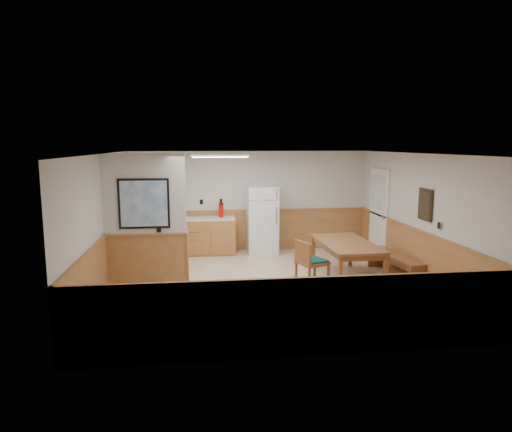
{
  "coord_description": "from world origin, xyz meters",
  "views": [
    {
      "loc": [
        -1.23,
        -8.33,
        2.68
      ],
      "look_at": [
        -0.15,
        0.4,
        1.28
      ],
      "focal_mm": 32.0,
      "sensor_mm": 36.0,
      "label": 1
    }
  ],
  "objects": [
    {
      "name": "fire_extinguisher",
      "position": [
        -0.73,
        2.71,
        1.1
      ],
      "size": [
        0.13,
        0.13,
        0.46
      ],
      "rotation": [
        0.0,
        0.0,
        -0.2
      ],
      "color": "red",
      "rests_on": "kitchen_counter"
    },
    {
      "name": "kitchen_window",
      "position": [
        -2.1,
        2.98,
        1.55
      ],
      "size": [
        0.8,
        0.04,
        1.0
      ],
      "color": "white",
      "rests_on": "back_wall"
    },
    {
      "name": "wainscot_right",
      "position": [
        2.98,
        0.0,
        0.5
      ],
      "size": [
        0.04,
        6.0,
        1.0
      ],
      "primitive_type": "cube",
      "color": "#AE8645",
      "rests_on": "ground"
    },
    {
      "name": "kitchen_counter",
      "position": [
        -1.21,
        2.68,
        0.46
      ],
      "size": [
        2.2,
        0.61,
        1.0
      ],
      "color": "#B3793F",
      "rests_on": "ground"
    },
    {
      "name": "partition_wall",
      "position": [
        -2.25,
        0.19,
        1.23
      ],
      "size": [
        1.5,
        0.2,
        2.5
      ],
      "color": "silver",
      "rests_on": "ground"
    },
    {
      "name": "ground",
      "position": [
        0.0,
        0.0,
        0.0
      ],
      "size": [
        6.0,
        6.0,
        0.0
      ],
      "primitive_type": "plane",
      "color": "beige",
      "rests_on": "ground"
    },
    {
      "name": "dining_table",
      "position": [
        1.64,
        0.22,
        0.66
      ],
      "size": [
        1.01,
        1.96,
        0.75
      ],
      "rotation": [
        0.0,
        0.0,
        0.02
      ],
      "color": "brown",
      "rests_on": "ground"
    },
    {
      "name": "dining_bench",
      "position": [
        2.69,
        0.26,
        0.35
      ],
      "size": [
        0.58,
        1.7,
        0.45
      ],
      "rotation": [
        0.0,
        0.0,
        0.13
      ],
      "color": "brown",
      "rests_on": "ground"
    },
    {
      "name": "wall_painting",
      "position": [
        2.97,
        -0.3,
        1.55
      ],
      "size": [
        0.04,
        0.5,
        0.6
      ],
      "color": "#2F2113",
      "rests_on": "right_wall"
    },
    {
      "name": "fluorescent_fixture",
      "position": [
        -0.8,
        1.3,
        2.45
      ],
      "size": [
        1.2,
        0.3,
        0.09
      ],
      "color": "white",
      "rests_on": "ceiling"
    },
    {
      "name": "left_wall",
      "position": [
        -3.0,
        0.0,
        1.25
      ],
      "size": [
        0.02,
        6.0,
        2.5
      ],
      "primitive_type": "cube",
      "color": "silver",
      "rests_on": "ground"
    },
    {
      "name": "wainscot_left",
      "position": [
        -2.98,
        0.0,
        0.5
      ],
      "size": [
        0.04,
        6.0,
        1.0
      ],
      "primitive_type": "cube",
      "color": "#AE8645",
      "rests_on": "ground"
    },
    {
      "name": "wainscot_back",
      "position": [
        0.0,
        2.98,
        0.5
      ],
      "size": [
        6.0,
        0.04,
        1.0
      ],
      "primitive_type": "cube",
      "color": "#AE8645",
      "rests_on": "ground"
    },
    {
      "name": "dining_chair",
      "position": [
        0.8,
        -0.04,
        0.49
      ],
      "size": [
        0.83,
        0.7,
        0.85
      ],
      "rotation": [
        0.0,
        0.0,
        0.38
      ],
      "color": "brown",
      "rests_on": "ground"
    },
    {
      "name": "back_wall",
      "position": [
        0.0,
        3.0,
        1.25
      ],
      "size": [
        6.0,
        0.02,
        2.5
      ],
      "primitive_type": "cube",
      "color": "silver",
      "rests_on": "ground"
    },
    {
      "name": "refrigerator",
      "position": [
        0.28,
        2.63,
        0.83
      ],
      "size": [
        0.73,
        0.72,
        1.66
      ],
      "rotation": [
        0.0,
        0.0,
        -0.0
      ],
      "color": "white",
      "rests_on": "ground"
    },
    {
      "name": "soap_bottle",
      "position": [
        -2.13,
        2.66,
        1.01
      ],
      "size": [
        0.08,
        0.08,
        0.21
      ],
      "primitive_type": "cylinder",
      "rotation": [
        0.0,
        0.0,
        -0.14
      ],
      "color": "#1A903F",
      "rests_on": "kitchen_counter"
    },
    {
      "name": "ceiling",
      "position": [
        0.0,
        0.0,
        2.5
      ],
      "size": [
        6.0,
        6.0,
        0.02
      ],
      "primitive_type": "cube",
      "color": "white",
      "rests_on": "back_wall"
    },
    {
      "name": "exterior_door",
      "position": [
        2.96,
        1.9,
        1.05
      ],
      "size": [
        0.07,
        1.02,
        2.15
      ],
      "color": "white",
      "rests_on": "ground"
    },
    {
      "name": "right_wall",
      "position": [
        3.0,
        0.0,
        1.25
      ],
      "size": [
        0.02,
        6.0,
        2.5
      ],
      "primitive_type": "cube",
      "color": "silver",
      "rests_on": "ground"
    }
  ]
}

